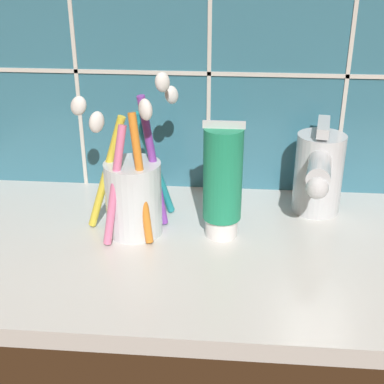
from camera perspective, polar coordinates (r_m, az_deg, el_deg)
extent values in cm
cube|color=silver|center=(60.97, -0.82, -6.34)|extent=(68.45, 31.95, 2.00)
cube|color=#336B7F|center=(68.83, 0.45, 17.27)|extent=(78.45, 1.50, 46.85)
cube|color=beige|center=(68.99, 0.38, 12.54)|extent=(78.45, 0.24, 0.50)
cube|color=beige|center=(70.88, -12.69, 16.92)|extent=(0.50, 0.24, 46.85)
cube|color=beige|center=(67.88, 1.90, 17.14)|extent=(0.50, 0.24, 46.85)
cube|color=beige|center=(69.12, 16.82, 16.29)|extent=(0.50, 0.24, 46.85)
cylinder|color=silver|center=(61.37, -6.24, -0.65)|extent=(6.45, 6.45, 8.59)
cylinder|color=purple|center=(60.20, -4.15, 3.08)|extent=(3.23, 2.81, 15.94)
ellipsoid|color=white|center=(58.13, -3.18, 11.62)|extent=(2.39, 2.27, 2.44)
cylinder|color=teal|center=(62.62, -4.00, 2.89)|extent=(4.44, 5.02, 13.89)
ellipsoid|color=white|center=(61.95, -2.20, 10.32)|extent=(2.51, 2.63, 2.65)
cylinder|color=yellow|center=(61.18, -9.13, 1.99)|extent=(5.21, 1.03, 13.71)
ellipsoid|color=white|center=(59.34, -12.01, 8.99)|extent=(2.31, 1.35, 2.61)
cylinder|color=pink|center=(58.76, -8.18, 0.80)|extent=(3.13, 3.93, 13.17)
ellipsoid|color=white|center=(54.93, -10.14, 7.35)|extent=(2.32, 2.53, 2.55)
cylinder|color=orange|center=(58.12, -5.47, 1.36)|extent=(3.03, 3.54, 14.41)
ellipsoid|color=white|center=(53.92, -4.99, 8.75)|extent=(2.31, 2.45, 2.49)
cylinder|color=white|center=(61.77, 3.16, -3.62)|extent=(3.70, 3.70, 2.33)
cylinder|color=#1E8C60|center=(58.94, 3.30, 1.90)|extent=(4.35, 4.35, 10.60)
cube|color=silver|center=(56.94, 3.44, 7.18)|extent=(4.57, 0.36, 0.80)
cylinder|color=silver|center=(67.59, 13.33, 1.93)|extent=(5.91, 5.91, 9.97)
cylinder|color=silver|center=(62.54, 13.44, 2.78)|extent=(4.02, 8.97, 2.66)
sphere|color=silver|center=(58.89, 13.21, 0.44)|extent=(2.48, 2.48, 2.48)
cube|color=silver|center=(65.54, 13.84, 6.75)|extent=(2.35, 6.15, 1.20)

